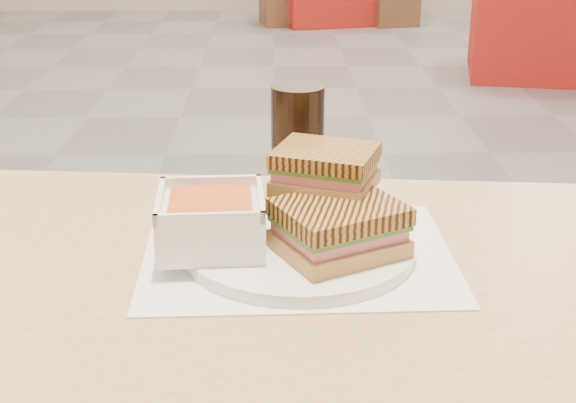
{
  "coord_description": "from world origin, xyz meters",
  "views": [
    {
      "loc": [
        -0.01,
        -2.86,
        1.17
      ],
      "look_at": [
        0.01,
        -2.0,
        0.82
      ],
      "focal_mm": 49.79,
      "sensor_mm": 36.0,
      "label": 1
    }
  ],
  "objects_px": {
    "plate": "(299,246)",
    "cola_glass": "(298,142)",
    "panini_lower": "(339,228)",
    "bg_chair_2r": "(393,0)",
    "main_table": "(348,375)",
    "soup_bowl": "(211,223)",
    "bg_table_1": "(538,19)",
    "bg_chair_1l": "(514,39)"
  },
  "relations": [
    {
      "from": "main_table",
      "to": "bg_table_1",
      "type": "relative_size",
      "value": 1.32
    },
    {
      "from": "bg_table_1",
      "to": "bg_chair_2r",
      "type": "bearing_deg",
      "value": 108.42
    },
    {
      "from": "cola_glass",
      "to": "panini_lower",
      "type": "bearing_deg",
      "value": -79.73
    },
    {
      "from": "bg_table_1",
      "to": "bg_chair_2r",
      "type": "relative_size",
      "value": 2.11
    },
    {
      "from": "main_table",
      "to": "bg_chair_1l",
      "type": "height_order",
      "value": "main_table"
    },
    {
      "from": "soup_bowl",
      "to": "bg_chair_1l",
      "type": "xyz_separation_m",
      "value": [
        1.65,
        4.31,
        -0.58
      ]
    },
    {
      "from": "main_table",
      "to": "plate",
      "type": "bearing_deg",
      "value": 121.79
    },
    {
      "from": "cola_glass",
      "to": "bg_table_1",
      "type": "distance_m",
      "value": 4.39
    },
    {
      "from": "main_table",
      "to": "soup_bowl",
      "type": "distance_m",
      "value": 0.24
    },
    {
      "from": "cola_glass",
      "to": "bg_chair_2r",
      "type": "distance_m",
      "value": 6.09
    },
    {
      "from": "bg_table_1",
      "to": "panini_lower",
      "type": "bearing_deg",
      "value": -110.78
    },
    {
      "from": "plate",
      "to": "bg_table_1",
      "type": "relative_size",
      "value": 0.29
    },
    {
      "from": "plate",
      "to": "panini_lower",
      "type": "height_order",
      "value": "panini_lower"
    },
    {
      "from": "plate",
      "to": "cola_glass",
      "type": "height_order",
      "value": "cola_glass"
    },
    {
      "from": "panini_lower",
      "to": "bg_table_1",
      "type": "xyz_separation_m",
      "value": [
        1.62,
        4.26,
        -0.44
      ]
    },
    {
      "from": "soup_bowl",
      "to": "cola_glass",
      "type": "distance_m",
      "value": 0.23
    },
    {
      "from": "cola_glass",
      "to": "main_table",
      "type": "bearing_deg",
      "value": -79.84
    },
    {
      "from": "panini_lower",
      "to": "bg_chair_2r",
      "type": "height_order",
      "value": "panini_lower"
    },
    {
      "from": "plate",
      "to": "cola_glass",
      "type": "relative_size",
      "value": 1.76
    },
    {
      "from": "main_table",
      "to": "plate",
      "type": "xyz_separation_m",
      "value": [
        -0.05,
        0.09,
        0.12
      ]
    },
    {
      "from": "panini_lower",
      "to": "bg_chair_1l",
      "type": "distance_m",
      "value": 4.62
    },
    {
      "from": "panini_lower",
      "to": "bg_chair_2r",
      "type": "xyz_separation_m",
      "value": [
        0.97,
        6.2,
        -0.59
      ]
    },
    {
      "from": "cola_glass",
      "to": "bg_table_1",
      "type": "xyz_separation_m",
      "value": [
        1.66,
        4.03,
        -0.47
      ]
    },
    {
      "from": "soup_bowl",
      "to": "bg_chair_2r",
      "type": "xyz_separation_m",
      "value": [
        1.12,
        6.18,
        -0.59
      ]
    },
    {
      "from": "bg_chair_2r",
      "to": "plate",
      "type": "bearing_deg",
      "value": -99.35
    },
    {
      "from": "plate",
      "to": "soup_bowl",
      "type": "bearing_deg",
      "value": -174.41
    },
    {
      "from": "main_table",
      "to": "bg_chair_1l",
      "type": "relative_size",
      "value": 2.63
    },
    {
      "from": "panini_lower",
      "to": "bg_chair_1l",
      "type": "height_order",
      "value": "panini_lower"
    },
    {
      "from": "bg_chair_1l",
      "to": "soup_bowl",
      "type": "bearing_deg",
      "value": -110.91
    },
    {
      "from": "soup_bowl",
      "to": "bg_table_1",
      "type": "bearing_deg",
      "value": 67.4
    },
    {
      "from": "main_table",
      "to": "bg_chair_2r",
      "type": "height_order",
      "value": "main_table"
    },
    {
      "from": "plate",
      "to": "bg_chair_1l",
      "type": "xyz_separation_m",
      "value": [
        1.54,
        4.3,
        -0.55
      ]
    },
    {
      "from": "panini_lower",
      "to": "bg_table_1",
      "type": "distance_m",
      "value": 4.58
    },
    {
      "from": "main_table",
      "to": "cola_glass",
      "type": "bearing_deg",
      "value": 100.16
    },
    {
      "from": "main_table",
      "to": "plate",
      "type": "height_order",
      "value": "plate"
    },
    {
      "from": "plate",
      "to": "soup_bowl",
      "type": "distance_m",
      "value": 0.11
    },
    {
      "from": "plate",
      "to": "bg_chair_2r",
      "type": "height_order",
      "value": "plate"
    },
    {
      "from": "panini_lower",
      "to": "soup_bowl",
      "type": "bearing_deg",
      "value": 172.2
    },
    {
      "from": "bg_chair_1l",
      "to": "bg_chair_2r",
      "type": "bearing_deg",
      "value": 105.82
    },
    {
      "from": "bg_chair_1l",
      "to": "cola_glass",
      "type": "bearing_deg",
      "value": -110.56
    },
    {
      "from": "soup_bowl",
      "to": "bg_chair_1l",
      "type": "distance_m",
      "value": 4.65
    },
    {
      "from": "soup_bowl",
      "to": "cola_glass",
      "type": "bearing_deg",
      "value": 62.41
    }
  ]
}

